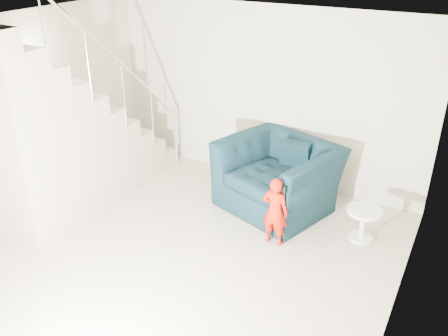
{
  "coord_description": "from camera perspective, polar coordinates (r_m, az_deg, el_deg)",
  "views": [
    {
      "loc": [
        2.79,
        -3.59,
        3.57
      ],
      "look_at": [
        0.15,
        1.2,
        0.85
      ],
      "focal_mm": 38.0,
      "sensor_mm": 36.0,
      "label": 1
    }
  ],
  "objects": [
    {
      "name": "back_wall",
      "position": [
        7.27,
        4.92,
        8.57
      ],
      "size": [
        5.0,
        0.0,
        5.0
      ],
      "primitive_type": "plane",
      "rotation": [
        1.57,
        0.0,
        0.0
      ],
      "color": "#B8AF96",
      "rests_on": "floor"
    },
    {
      "name": "floor",
      "position": [
        5.78,
        -7.22,
        -11.95
      ],
      "size": [
        5.5,
        5.5,
        0.0
      ],
      "primitive_type": "plane",
      "color": "gray",
      "rests_on": "ground"
    },
    {
      "name": "toddler",
      "position": [
        5.95,
        6.16,
        -5.21
      ],
      "size": [
        0.34,
        0.22,
        0.92
      ],
      "primitive_type": "imported",
      "rotation": [
        0.0,
        0.0,
        3.15
      ],
      "color": "#AC1E05",
      "rests_on": "floor"
    },
    {
      "name": "right_wall",
      "position": [
        4.23,
        20.62,
        -7.12
      ],
      "size": [
        0.0,
        5.5,
        5.5
      ],
      "primitive_type": "plane",
      "rotation": [
        1.57,
        0.0,
        -1.57
      ],
      "color": "#B8AF96",
      "rests_on": "floor"
    },
    {
      "name": "ceiling",
      "position": [
        4.63,
        -9.16,
        15.3
      ],
      "size": [
        5.5,
        5.5,
        0.0
      ],
      "primitive_type": "plane",
      "rotation": [
        3.14,
        0.0,
        0.0
      ],
      "color": "silver",
      "rests_on": "back_wall"
    },
    {
      "name": "staircase",
      "position": [
        6.85,
        -18.7,
        2.48
      ],
      "size": [
        1.02,
        3.03,
        3.62
      ],
      "color": "#ADA089",
      "rests_on": "floor"
    },
    {
      "name": "throw",
      "position": [
        6.96,
        2.1,
        1.23
      ],
      "size": [
        0.04,
        0.44,
        0.49
      ],
      "primitive_type": "cube",
      "color": "black",
      "rests_on": "armchair"
    },
    {
      "name": "phone",
      "position": [
        5.74,
        7.34,
        -2.6
      ],
      "size": [
        0.02,
        0.05,
        0.1
      ],
      "primitive_type": "cube",
      "rotation": [
        0.0,
        0.0,
        0.06
      ],
      "color": "black",
      "rests_on": "toddler"
    },
    {
      "name": "armchair",
      "position": [
        6.74,
        6.47,
        -0.99
      ],
      "size": [
        1.81,
        1.69,
        0.97
      ],
      "primitive_type": "imported",
      "rotation": [
        0.0,
        0.0,
        -0.31
      ],
      "color": "black",
      "rests_on": "floor"
    },
    {
      "name": "cushion",
      "position": [
        6.83,
        8.52,
        1.56
      ],
      "size": [
        0.44,
        0.21,
        0.44
      ],
      "primitive_type": "cube",
      "rotation": [
        0.21,
        0.0,
        0.0
      ],
      "color": "black",
      "rests_on": "armchair"
    },
    {
      "name": "side_table",
      "position": [
        6.32,
        16.43,
        -5.93
      ],
      "size": [
        0.45,
        0.45,
        0.45
      ],
      "color": "silver",
      "rests_on": "floor"
    }
  ]
}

